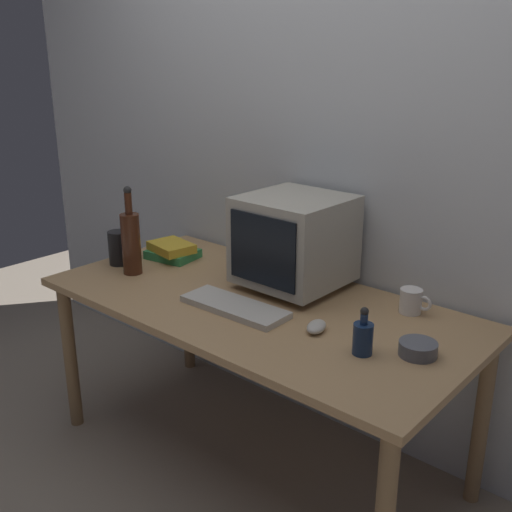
# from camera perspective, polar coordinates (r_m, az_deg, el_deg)

# --- Properties ---
(ground_plane) EXTENTS (6.00, 6.00, 0.00)m
(ground_plane) POSITION_cam_1_polar(r_m,az_deg,el_deg) (2.66, 0.00, -18.35)
(ground_plane) COLOR gray
(back_wall) EXTENTS (4.00, 0.08, 2.50)m
(back_wall) POSITION_cam_1_polar(r_m,az_deg,el_deg) (2.52, 7.15, 10.51)
(back_wall) COLOR silver
(back_wall) RESTS_ON ground
(desk) EXTENTS (1.67, 0.82, 0.71)m
(desk) POSITION_cam_1_polar(r_m,az_deg,el_deg) (2.33, 0.00, -5.94)
(desk) COLOR tan
(desk) RESTS_ON ground
(crt_monitor) EXTENTS (0.38, 0.39, 0.37)m
(crt_monitor) POSITION_cam_1_polar(r_m,az_deg,el_deg) (2.38, 3.61, 1.42)
(crt_monitor) COLOR #B2AD9E
(crt_monitor) RESTS_ON desk
(keyboard) EXTENTS (0.42, 0.16, 0.02)m
(keyboard) POSITION_cam_1_polar(r_m,az_deg,el_deg) (2.23, -2.03, -4.78)
(keyboard) COLOR beige
(keyboard) RESTS_ON desk
(computer_mouse) EXTENTS (0.09, 0.11, 0.04)m
(computer_mouse) POSITION_cam_1_polar(r_m,az_deg,el_deg) (2.07, 5.70, -6.63)
(computer_mouse) COLOR beige
(computer_mouse) RESTS_ON desk
(bottle_tall) EXTENTS (0.08, 0.08, 0.38)m
(bottle_tall) POSITION_cam_1_polar(r_m,az_deg,el_deg) (2.59, -11.68, 1.38)
(bottle_tall) COLOR #472314
(bottle_tall) RESTS_ON desk
(bottle_short) EXTENTS (0.06, 0.06, 0.16)m
(bottle_short) POSITION_cam_1_polar(r_m,az_deg,el_deg) (1.93, 10.02, -7.50)
(bottle_short) COLOR navy
(bottle_short) RESTS_ON desk
(book_stack) EXTENTS (0.24, 0.20, 0.08)m
(book_stack) POSITION_cam_1_polar(r_m,az_deg,el_deg) (2.78, -7.88, 0.48)
(book_stack) COLOR #33894C
(book_stack) RESTS_ON desk
(mug) EXTENTS (0.12, 0.08, 0.09)m
(mug) POSITION_cam_1_polar(r_m,az_deg,el_deg) (2.26, 14.41, -4.13)
(mug) COLOR white
(mug) RESTS_ON desk
(cd_spindle) EXTENTS (0.12, 0.12, 0.04)m
(cd_spindle) POSITION_cam_1_polar(r_m,az_deg,el_deg) (1.97, 14.98, -8.42)
(cd_spindle) COLOR #595B66
(cd_spindle) RESTS_ON desk
(metal_canister) EXTENTS (0.09, 0.09, 0.15)m
(metal_canister) POSITION_cam_1_polar(r_m,az_deg,el_deg) (2.74, -12.79, 0.75)
(metal_canister) COLOR black
(metal_canister) RESTS_ON desk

